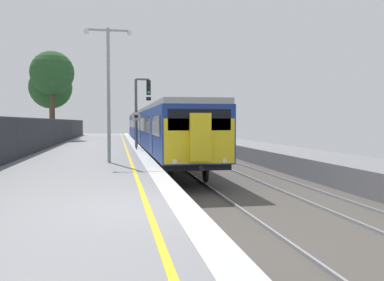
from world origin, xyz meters
name	(u,v)px	position (x,y,z in m)	size (l,w,h in m)	color
ground	(284,229)	(2.64, 0.00, -0.61)	(17.40, 110.00, 1.21)	gray
commuter_train_at_platform	(153,127)	(2.10, 26.75, 1.27)	(2.83, 40.58, 3.81)	navy
signal_gantry	(140,104)	(0.63, 19.97, 2.93)	(1.10, 0.24, 4.67)	#47474C
speed_limit_sign	(136,125)	(0.25, 17.80, 1.53)	(0.59, 0.08, 2.38)	#59595B
platform_lamp_mid	(109,84)	(-1.28, 9.66, 3.37)	(2.00, 0.20, 5.72)	#93999E
background_tree_centre	(51,74)	(-7.24, 34.54, 6.44)	(4.27, 4.27, 8.72)	#473323
background_tree_back	(50,89)	(-8.07, 38.90, 5.34)	(4.58, 4.58, 7.77)	#473323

